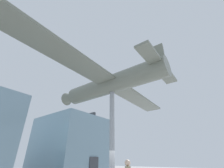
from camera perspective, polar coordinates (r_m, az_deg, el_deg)
glass_pavilion_right at (r=28.82m, az=-14.76°, el=-21.40°), size 10.37×10.60×9.14m
support_pylon_central at (r=12.65m, az=0.00°, el=-18.71°), size 0.41×0.41×7.38m
suspended_airplane at (r=14.20m, az=-0.85°, el=-0.23°), size 19.98×12.26×3.07m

